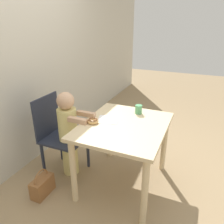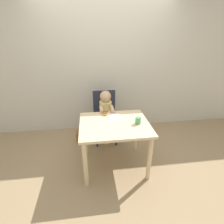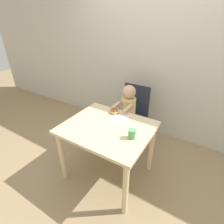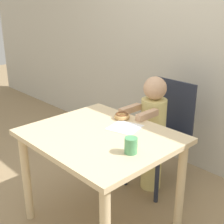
{
  "view_description": "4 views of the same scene",
  "coord_description": "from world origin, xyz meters",
  "px_view_note": "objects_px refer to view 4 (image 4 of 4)",
  "views": [
    {
      "loc": [
        -1.85,
        -0.66,
        1.69
      ],
      "look_at": [
        -0.02,
        0.12,
        0.85
      ],
      "focal_mm": 35.0,
      "sensor_mm": 36.0,
      "label": 1
    },
    {
      "loc": [
        -0.32,
        -2.13,
        1.91
      ],
      "look_at": [
        -0.02,
        0.12,
        0.85
      ],
      "focal_mm": 28.0,
      "sensor_mm": 36.0,
      "label": 2
    },
    {
      "loc": [
        0.9,
        -1.37,
        1.83
      ],
      "look_at": [
        -0.02,
        0.12,
        0.85
      ],
      "focal_mm": 28.0,
      "sensor_mm": 36.0,
      "label": 3
    },
    {
      "loc": [
        1.43,
        -1.26,
        1.6
      ],
      "look_at": [
        -0.02,
        0.12,
        0.85
      ],
      "focal_mm": 50.0,
      "sensor_mm": 36.0,
      "label": 4
    }
  ],
  "objects_px": {
    "donut": "(122,116)",
    "handbag": "(122,156)",
    "chair": "(162,133)",
    "cup": "(131,145)",
    "child_figure": "(152,132)"
  },
  "relations": [
    {
      "from": "chair",
      "to": "donut",
      "type": "xyz_separation_m",
      "value": [
        -0.03,
        -0.47,
        0.28
      ]
    },
    {
      "from": "chair",
      "to": "cup",
      "type": "xyz_separation_m",
      "value": [
        0.39,
        -0.82,
        0.31
      ]
    },
    {
      "from": "donut",
      "to": "handbag",
      "type": "distance_m",
      "value": 0.86
    },
    {
      "from": "child_figure",
      "to": "donut",
      "type": "xyz_separation_m",
      "value": [
        -0.03,
        -0.33,
        0.22
      ]
    },
    {
      "from": "chair",
      "to": "handbag",
      "type": "height_order",
      "value": "chair"
    },
    {
      "from": "child_figure",
      "to": "handbag",
      "type": "bearing_deg",
      "value": 169.78
    },
    {
      "from": "handbag",
      "to": "donut",
      "type": "bearing_deg",
      "value": -46.08
    },
    {
      "from": "handbag",
      "to": "cup",
      "type": "relative_size",
      "value": 3.08
    },
    {
      "from": "chair",
      "to": "child_figure",
      "type": "xyz_separation_m",
      "value": [
        -0.0,
        -0.14,
        0.06
      ]
    },
    {
      "from": "chair",
      "to": "cup",
      "type": "distance_m",
      "value": 0.96
    },
    {
      "from": "child_figure",
      "to": "handbag",
      "type": "relative_size",
      "value": 3.36
    },
    {
      "from": "chair",
      "to": "child_figure",
      "type": "height_order",
      "value": "child_figure"
    },
    {
      "from": "chair",
      "to": "cup",
      "type": "bearing_deg",
      "value": -64.79
    },
    {
      "from": "child_figure",
      "to": "cup",
      "type": "distance_m",
      "value": 0.82
    },
    {
      "from": "donut",
      "to": "handbag",
      "type": "height_order",
      "value": "donut"
    }
  ]
}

